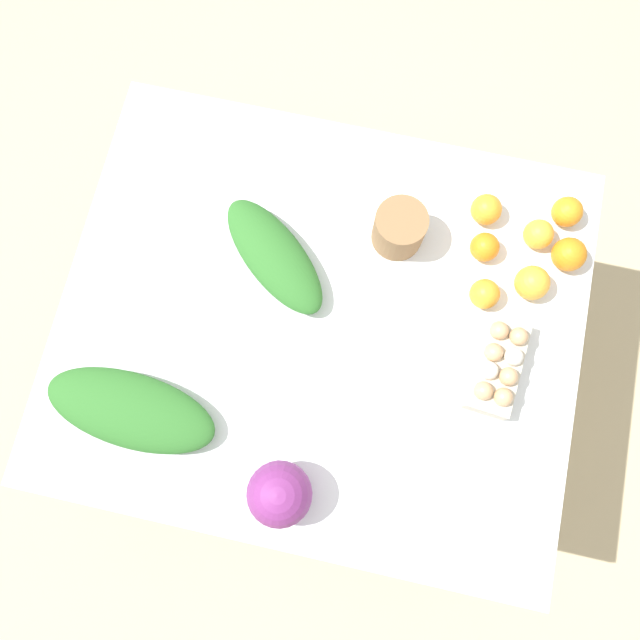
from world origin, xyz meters
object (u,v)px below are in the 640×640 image
object	(u,v)px
orange_0	(538,234)
orange_4	(486,209)
paper_bag	(399,229)
orange_1	(569,254)
orange_2	(485,247)
orange_3	(485,294)
greens_bunch_chard	(131,410)
egg_carton	(498,365)
cabbage_purple	(281,495)
orange_5	(532,283)
orange_6	(567,212)
greens_bunch_kale	(274,256)

from	to	relation	value
orange_0	orange_4	distance (m)	0.14
orange_4	paper_bag	bearing A→B (deg)	27.48
orange_1	orange_2	world-z (taller)	orange_1
orange_1	orange_4	distance (m)	0.22
orange_0	paper_bag	bearing A→B (deg)	11.55
orange_0	orange_3	size ratio (longest dim) A/B	1.01
orange_0	greens_bunch_chard	bearing A→B (deg)	36.25
egg_carton	cabbage_purple	bearing A→B (deg)	-42.13
orange_2	orange_4	size ratio (longest dim) A/B	0.94
paper_bag	orange_2	bearing A→B (deg)	-177.89
orange_0	orange_3	distance (m)	0.20
paper_bag	orange_5	distance (m)	0.34
orange_5	orange_6	bearing A→B (deg)	-106.56
paper_bag	orange_6	xyz separation A→B (m)	(-0.39, -0.14, -0.02)
orange_2	paper_bag	bearing A→B (deg)	2.11
paper_bag	orange_0	xyz separation A→B (m)	(-0.33, -0.07, -0.02)
orange_5	orange_4	bearing A→B (deg)	-50.28
greens_bunch_kale	orange_4	xyz separation A→B (m)	(-0.47, -0.23, -0.00)
greens_bunch_chard	orange_4	bearing A→B (deg)	-137.35
orange_5	orange_2	bearing A→B (deg)	-28.45
orange_3	orange_4	xyz separation A→B (m)	(0.03, -0.21, 0.00)
greens_bunch_kale	orange_6	xyz separation A→B (m)	(-0.66, -0.26, -0.00)
egg_carton	paper_bag	bearing A→B (deg)	-128.45
greens_bunch_chard	orange_2	xyz separation A→B (m)	(-0.71, -0.55, -0.00)
orange_1	cabbage_purple	bearing A→B (deg)	51.62
greens_bunch_chard	greens_bunch_kale	xyz separation A→B (m)	(-0.23, -0.42, 0.00)
egg_carton	orange_4	distance (m)	0.38
cabbage_purple	greens_bunch_kale	world-z (taller)	cabbage_purple
orange_2	orange_6	size ratio (longest dim) A/B	0.95
egg_carton	greens_bunch_chard	world-z (taller)	egg_carton
paper_bag	orange_6	bearing A→B (deg)	-160.37
orange_0	orange_5	distance (m)	0.13
paper_bag	greens_bunch_chard	world-z (taller)	paper_bag
egg_carton	orange_0	world-z (taller)	egg_carton
greens_bunch_kale	orange_3	size ratio (longest dim) A/B	4.78
orange_5	egg_carton	bearing A→B (deg)	76.85
greens_bunch_kale	orange_6	distance (m)	0.71
orange_1	greens_bunch_chard	bearing A→B (deg)	32.27
greens_bunch_chard	orange_1	size ratio (longest dim) A/B	4.88
orange_0	orange_1	size ratio (longest dim) A/B	0.88
cabbage_purple	orange_6	xyz separation A→B (m)	(-0.52, -0.79, -0.03)
greens_bunch_kale	orange_3	bearing A→B (deg)	-178.10
egg_carton	greens_bunch_kale	distance (m)	0.57
greens_bunch_kale	orange_3	world-z (taller)	greens_bunch_kale
orange_2	orange_5	xyz separation A→B (m)	(-0.12, 0.07, 0.01)
greens_bunch_chard	orange_3	size ratio (longest dim) A/B	5.57
greens_bunch_chard	orange_3	distance (m)	0.85
cabbage_purple	greens_bunch_chard	bearing A→B (deg)	-15.46
greens_bunch_chard	orange_6	world-z (taller)	orange_6
greens_bunch_chard	orange_6	size ratio (longest dim) A/B	5.37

